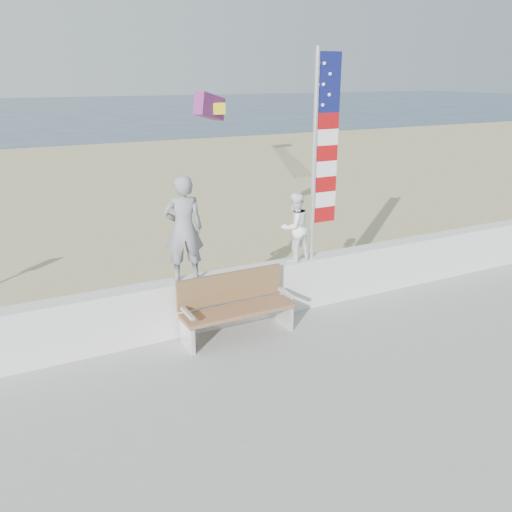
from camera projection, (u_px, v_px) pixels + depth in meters
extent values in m
plane|color=#2A3C54|center=(302.00, 385.00, 7.63)|extent=(220.00, 220.00, 0.00)
cube|color=tan|center=(132.00, 229.00, 15.19)|extent=(90.00, 40.00, 0.08)
cube|color=silver|center=(240.00, 295.00, 9.11)|extent=(30.00, 0.35, 0.90)
imported|color=gray|center=(184.00, 229.00, 8.29)|extent=(0.68, 0.52, 1.66)
imported|color=white|center=(295.00, 227.00, 9.23)|extent=(0.65, 0.55, 1.19)
cube|color=#946340|center=(238.00, 311.00, 8.52)|extent=(1.80, 0.50, 0.06)
cube|color=brown|center=(230.00, 287.00, 8.65)|extent=(1.80, 0.05, 0.50)
cube|color=white|center=(187.00, 336.00, 8.22)|extent=(0.06, 0.50, 0.40)
cube|color=silver|center=(188.00, 313.00, 8.05)|extent=(0.06, 0.45, 0.05)
cube|color=white|center=(284.00, 314.00, 8.96)|extent=(0.06, 0.50, 0.40)
cube|color=white|center=(286.00, 293.00, 8.80)|extent=(0.06, 0.45, 0.05)
cylinder|color=white|center=(314.00, 158.00, 9.02)|extent=(0.08, 0.08, 3.50)
cube|color=#0F1451|center=(329.00, 82.00, 8.75)|extent=(0.44, 0.02, 0.95)
cube|color=#9E0A0C|center=(324.00, 214.00, 9.44)|extent=(0.44, 0.02, 0.26)
cube|color=white|center=(324.00, 199.00, 9.36)|extent=(0.44, 0.02, 0.26)
cube|color=#9E0A0C|center=(325.00, 184.00, 9.28)|extent=(0.44, 0.02, 0.26)
cube|color=white|center=(326.00, 169.00, 9.19)|extent=(0.44, 0.02, 0.26)
cube|color=#9E0A0C|center=(326.00, 153.00, 9.11)|extent=(0.44, 0.02, 0.26)
cube|color=white|center=(327.00, 137.00, 9.02)|extent=(0.44, 0.02, 0.26)
cube|color=#9E0A0C|center=(328.00, 121.00, 8.94)|extent=(0.44, 0.02, 0.26)
sphere|color=white|center=(323.00, 105.00, 8.79)|extent=(0.06, 0.06, 0.06)
sphere|color=white|center=(329.00, 95.00, 8.79)|extent=(0.06, 0.06, 0.06)
sphere|color=white|center=(324.00, 84.00, 8.69)|extent=(0.06, 0.06, 0.06)
sphere|color=white|center=(330.00, 74.00, 8.69)|extent=(0.06, 0.06, 0.06)
sphere|color=white|center=(324.00, 63.00, 8.59)|extent=(0.06, 0.06, 0.06)
cube|color=red|center=(210.00, 106.00, 11.82)|extent=(0.93, 0.75, 0.66)
cube|color=yellow|center=(216.00, 108.00, 11.90)|extent=(0.34, 0.25, 0.24)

